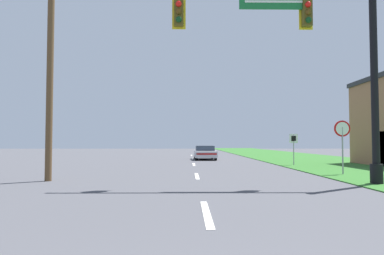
{
  "coord_description": "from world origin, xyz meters",
  "views": [
    {
      "loc": [
        -0.4,
        -1.37,
        1.52
      ],
      "look_at": [
        0.0,
        32.97,
        3.0
      ],
      "focal_mm": 32.0,
      "sensor_mm": 36.0,
      "label": 1
    }
  ],
  "objects_px": {
    "route_sign_post": "(294,142)",
    "utility_pole_near": "(50,67)",
    "signal_mast": "(320,52)",
    "car_ahead": "(205,153)",
    "stop_sign": "(342,135)"
  },
  "relations": [
    {
      "from": "utility_pole_near",
      "to": "signal_mast",
      "type": "bearing_deg",
      "value": -7.07
    },
    {
      "from": "route_sign_post",
      "to": "utility_pole_near",
      "type": "distance_m",
      "value": 15.5
    },
    {
      "from": "signal_mast",
      "to": "stop_sign",
      "type": "relative_size",
      "value": 3.37
    },
    {
      "from": "signal_mast",
      "to": "car_ahead",
      "type": "height_order",
      "value": "signal_mast"
    },
    {
      "from": "route_sign_post",
      "to": "stop_sign",
      "type": "bearing_deg",
      "value": -87.27
    },
    {
      "from": "stop_sign",
      "to": "utility_pole_near",
      "type": "bearing_deg",
      "value": -169.58
    },
    {
      "from": "route_sign_post",
      "to": "utility_pole_near",
      "type": "relative_size",
      "value": 0.23
    },
    {
      "from": "utility_pole_near",
      "to": "car_ahead",
      "type": "bearing_deg",
      "value": 67.27
    },
    {
      "from": "signal_mast",
      "to": "stop_sign",
      "type": "height_order",
      "value": "signal_mast"
    },
    {
      "from": "stop_sign",
      "to": "route_sign_post",
      "type": "relative_size",
      "value": 1.23
    },
    {
      "from": "stop_sign",
      "to": "utility_pole_near",
      "type": "height_order",
      "value": "utility_pole_near"
    },
    {
      "from": "signal_mast",
      "to": "car_ahead",
      "type": "bearing_deg",
      "value": 100.48
    },
    {
      "from": "stop_sign",
      "to": "utility_pole_near",
      "type": "distance_m",
      "value": 13.21
    },
    {
      "from": "signal_mast",
      "to": "utility_pole_near",
      "type": "height_order",
      "value": "utility_pole_near"
    },
    {
      "from": "stop_sign",
      "to": "route_sign_post",
      "type": "distance_m",
      "value": 6.44
    }
  ]
}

